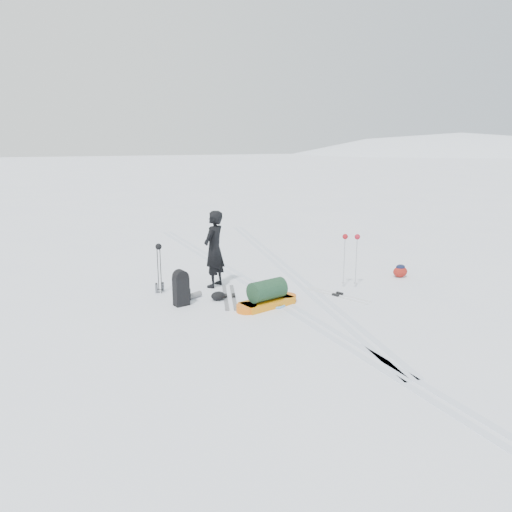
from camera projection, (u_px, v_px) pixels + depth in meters
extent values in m
plane|color=white|center=(267.00, 294.00, 12.00)|extent=(200.00, 200.00, 0.00)
ellipsoid|color=white|center=(435.00, 420.00, 142.73)|extent=(256.00, 192.00, 160.00)
cube|color=silver|center=(262.00, 294.00, 11.96)|extent=(1.40, 17.97, 0.01)
cube|color=silver|center=(272.00, 293.00, 12.04)|extent=(1.40, 17.97, 0.01)
cube|color=silver|center=(281.00, 269.00, 14.26)|extent=(2.09, 13.88, 0.01)
cube|color=silver|center=(289.00, 268.00, 14.35)|extent=(2.09, 13.88, 0.01)
imported|color=black|center=(214.00, 249.00, 12.39)|extent=(0.83, 0.82, 1.93)
cube|color=orange|center=(267.00, 303.00, 11.09)|extent=(1.34, 0.86, 0.16)
cylinder|color=orange|center=(286.00, 298.00, 11.43)|extent=(0.57, 0.57, 0.16)
cylinder|color=orange|center=(247.00, 308.00, 10.75)|extent=(0.57, 0.57, 0.16)
cylinder|color=#163320|center=(267.00, 290.00, 11.02)|extent=(0.92, 0.68, 0.46)
cube|color=black|center=(181.00, 292.00, 11.10)|extent=(0.37, 0.30, 0.64)
cylinder|color=black|center=(181.00, 277.00, 11.02)|extent=(0.36, 0.29, 0.31)
cube|color=black|center=(188.00, 294.00, 11.23)|extent=(0.11, 0.18, 0.28)
cylinder|color=slate|center=(192.00, 296.00, 11.61)|extent=(0.51, 0.36, 0.14)
cylinder|color=black|center=(158.00, 270.00, 11.94)|extent=(0.02, 0.02, 1.13)
cylinder|color=black|center=(161.00, 271.00, 11.91)|extent=(0.02, 0.02, 1.13)
torus|color=black|center=(159.00, 289.00, 12.05)|extent=(0.10, 0.10, 0.01)
torus|color=black|center=(162.00, 290.00, 12.03)|extent=(0.10, 0.10, 0.01)
sphere|color=black|center=(159.00, 247.00, 11.79)|extent=(0.15, 0.15, 0.15)
cylinder|color=#B6B9BD|center=(344.00, 262.00, 12.45)|extent=(0.03, 0.03, 1.27)
cylinder|color=#AEB0B5|center=(356.00, 262.00, 12.42)|extent=(0.03, 0.03, 1.27)
torus|color=#AAABB1|center=(343.00, 283.00, 12.57)|extent=(0.11, 0.11, 0.01)
torus|color=#A3A5AA|center=(355.00, 283.00, 12.54)|extent=(0.11, 0.11, 0.01)
sphere|color=maroon|center=(345.00, 237.00, 12.30)|extent=(0.14, 0.14, 0.14)
sphere|color=maroon|center=(357.00, 237.00, 12.27)|extent=(0.14, 0.14, 0.14)
cube|color=gray|center=(234.00, 297.00, 11.74)|extent=(0.59, 1.86, 0.02)
cube|color=gray|center=(225.00, 297.00, 11.72)|extent=(0.59, 1.86, 0.02)
cube|color=black|center=(234.00, 295.00, 11.74)|extent=(0.12, 0.20, 0.05)
cube|color=black|center=(225.00, 296.00, 11.72)|extent=(0.12, 0.20, 0.05)
cube|color=silver|center=(335.00, 296.00, 11.80)|extent=(0.82, 1.59, 0.02)
cube|color=silver|center=(340.00, 295.00, 11.92)|extent=(0.82, 1.59, 0.02)
cube|color=black|center=(336.00, 295.00, 11.79)|extent=(0.13, 0.18, 0.05)
cube|color=black|center=(340.00, 293.00, 11.91)|extent=(0.13, 0.18, 0.05)
torus|color=#5EA5E4|center=(275.00, 305.00, 11.14)|extent=(0.47, 0.47, 0.05)
torus|color=#5AA3DA|center=(275.00, 304.00, 11.17)|extent=(0.36, 0.36, 0.04)
ellipsoid|color=maroon|center=(400.00, 272.00, 13.42)|extent=(0.51, 0.48, 0.29)
ellipsoid|color=black|center=(401.00, 267.00, 13.39)|extent=(0.33, 0.31, 0.14)
cylinder|color=slate|center=(156.00, 289.00, 12.04)|extent=(0.08, 0.08, 0.22)
cylinder|color=#575A5F|center=(163.00, 287.00, 12.17)|extent=(0.08, 0.08, 0.20)
cylinder|color=black|center=(156.00, 284.00, 12.01)|extent=(0.07, 0.07, 0.03)
cylinder|color=black|center=(163.00, 283.00, 12.15)|extent=(0.07, 0.07, 0.03)
ellipsoid|color=black|center=(218.00, 296.00, 11.51)|extent=(0.37, 0.30, 0.21)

